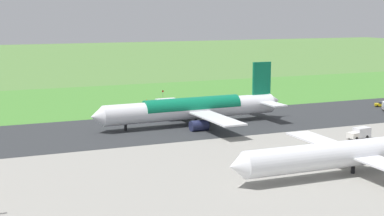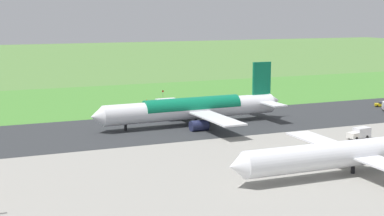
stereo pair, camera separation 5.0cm
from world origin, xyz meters
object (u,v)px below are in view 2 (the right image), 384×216
at_px(airliner_main, 193,108).
at_px(service_car_ops, 382,104).
at_px(airliner_parked_mid, 355,152).
at_px(traffic_cone_orange, 147,100).
at_px(no_stopping_sign, 163,93).
at_px(service_truck_fuel, 360,133).

bearing_deg(airliner_main, service_car_ops, -177.16).
height_order(airliner_parked_mid, traffic_cone_orange, airliner_parked_mid).
bearing_deg(traffic_cone_orange, airliner_main, 88.70).
relative_size(airliner_main, no_stopping_sign, 21.35).
bearing_deg(service_car_ops, airliner_main, 2.84).
relative_size(airliner_parked_mid, no_stopping_sign, 19.86).
bearing_deg(airliner_parked_mid, no_stopping_sign, -89.05).
distance_m(airliner_parked_mid, service_car_ops, 78.71).
bearing_deg(airliner_parked_mid, airliner_main, -79.20).
relative_size(airliner_parked_mid, service_car_ops, 11.10).
xyz_separation_m(airliner_parked_mid, service_truck_fuel, (-19.52, -22.51, -2.62)).
height_order(service_truck_fuel, service_car_ops, service_truck_fuel).
bearing_deg(service_car_ops, airliner_parked_mid, 45.39).
relative_size(service_car_ops, no_stopping_sign, 1.79).
relative_size(airliner_parked_mid, traffic_cone_orange, 91.46).
xyz_separation_m(service_car_ops, no_stopping_sign, (56.90, -44.31, 0.66)).
bearing_deg(traffic_cone_orange, airliner_parked_mid, 95.42).
height_order(service_car_ops, no_stopping_sign, no_stopping_sign).
bearing_deg(airliner_main, service_truck_fuel, 134.36).
xyz_separation_m(airliner_main, service_truck_fuel, (-29.58, 30.24, -2.95)).
bearing_deg(service_truck_fuel, traffic_cone_orange, -68.68).
distance_m(airliner_main, service_truck_fuel, 42.40).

